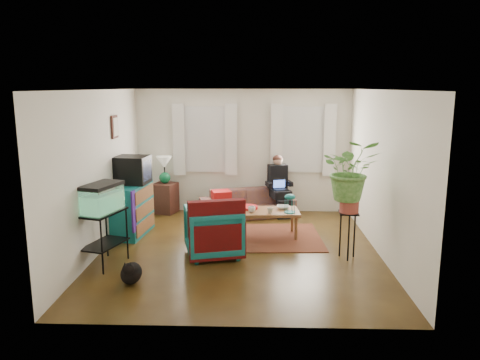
{
  "coord_description": "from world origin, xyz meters",
  "views": [
    {
      "loc": [
        0.25,
        -7.32,
        2.65
      ],
      "look_at": [
        0.0,
        0.4,
        1.1
      ],
      "focal_mm": 35.0,
      "sensor_mm": 36.0,
      "label": 1
    }
  ],
  "objects_px": {
    "plant_stand": "(348,235)",
    "aquarium_stand": "(104,238)",
    "side_table": "(165,198)",
    "armchair": "(213,229)",
    "sofa": "(247,199)",
    "coffee_table": "(266,223)",
    "dresser": "(131,209)"
  },
  "relations": [
    {
      "from": "sofa",
      "to": "armchair",
      "type": "distance_m",
      "value": 2.32
    },
    {
      "from": "sofa",
      "to": "aquarium_stand",
      "type": "relative_size",
      "value": 2.29
    },
    {
      "from": "side_table",
      "to": "aquarium_stand",
      "type": "distance_m",
      "value": 3.02
    },
    {
      "from": "side_table",
      "to": "plant_stand",
      "type": "height_order",
      "value": "plant_stand"
    },
    {
      "from": "sofa",
      "to": "aquarium_stand",
      "type": "xyz_separation_m",
      "value": [
        -2.1,
        -2.75,
        0.04
      ]
    },
    {
      "from": "dresser",
      "to": "plant_stand",
      "type": "height_order",
      "value": "dresser"
    },
    {
      "from": "dresser",
      "to": "coffee_table",
      "type": "height_order",
      "value": "dresser"
    },
    {
      "from": "side_table",
      "to": "aquarium_stand",
      "type": "height_order",
      "value": "aquarium_stand"
    },
    {
      "from": "side_table",
      "to": "aquarium_stand",
      "type": "relative_size",
      "value": 0.77
    },
    {
      "from": "sofa",
      "to": "dresser",
      "type": "relative_size",
      "value": 1.84
    },
    {
      "from": "dresser",
      "to": "aquarium_stand",
      "type": "distance_m",
      "value": 1.5
    },
    {
      "from": "dresser",
      "to": "coffee_table",
      "type": "xyz_separation_m",
      "value": [
        2.44,
        -0.05,
        -0.22
      ]
    },
    {
      "from": "side_table",
      "to": "dresser",
      "type": "relative_size",
      "value": 0.62
    },
    {
      "from": "side_table",
      "to": "coffee_table",
      "type": "relative_size",
      "value": 0.55
    },
    {
      "from": "aquarium_stand",
      "to": "coffee_table",
      "type": "xyz_separation_m",
      "value": [
        2.45,
        1.45,
        -0.17
      ]
    },
    {
      "from": "sofa",
      "to": "plant_stand",
      "type": "height_order",
      "value": "plant_stand"
    },
    {
      "from": "sofa",
      "to": "coffee_table",
      "type": "distance_m",
      "value": 1.36
    },
    {
      "from": "side_table",
      "to": "armchair",
      "type": "height_order",
      "value": "armchair"
    },
    {
      "from": "aquarium_stand",
      "to": "side_table",
      "type": "bearing_deg",
      "value": 100.39
    },
    {
      "from": "sofa",
      "to": "coffee_table",
      "type": "xyz_separation_m",
      "value": [
        0.36,
        -1.3,
        -0.13
      ]
    },
    {
      "from": "sofa",
      "to": "armchair",
      "type": "xyz_separation_m",
      "value": [
        -0.5,
        -2.27,
        0.06
      ]
    },
    {
      "from": "dresser",
      "to": "plant_stand",
      "type": "distance_m",
      "value": 3.85
    },
    {
      "from": "side_table",
      "to": "aquarium_stand",
      "type": "bearing_deg",
      "value": -96.67
    },
    {
      "from": "plant_stand",
      "to": "aquarium_stand",
      "type": "bearing_deg",
      "value": -173.83
    },
    {
      "from": "side_table",
      "to": "armchair",
      "type": "relative_size",
      "value": 0.74
    },
    {
      "from": "armchair",
      "to": "coffee_table",
      "type": "distance_m",
      "value": 1.31
    },
    {
      "from": "coffee_table",
      "to": "plant_stand",
      "type": "bearing_deg",
      "value": -43.5
    },
    {
      "from": "sofa",
      "to": "dresser",
      "type": "height_order",
      "value": "dresser"
    },
    {
      "from": "side_table",
      "to": "aquarium_stand",
      "type": "xyz_separation_m",
      "value": [
        -0.35,
        -3.0,
        0.1
      ]
    },
    {
      "from": "side_table",
      "to": "armchair",
      "type": "xyz_separation_m",
      "value": [
        1.24,
        -2.51,
        0.11
      ]
    },
    {
      "from": "dresser",
      "to": "coffee_table",
      "type": "relative_size",
      "value": 0.89
    },
    {
      "from": "sofa",
      "to": "side_table",
      "type": "height_order",
      "value": "sofa"
    }
  ]
}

